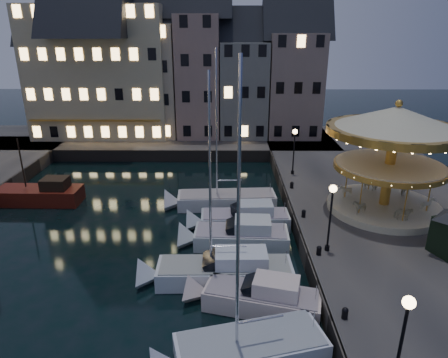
{
  "coord_description": "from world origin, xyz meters",
  "views": [
    {
      "loc": [
        1.24,
        -19.85,
        13.59
      ],
      "look_at": [
        1.0,
        8.0,
        3.2
      ],
      "focal_mm": 32.0,
      "sensor_mm": 36.0,
      "label": 1
    }
  ],
  "objects_px": {
    "bollard_d": "(292,185)",
    "red_fishing_boat": "(41,195)",
    "motorboat_e": "(239,219)",
    "streetlamp_a": "(403,333)",
    "motorboat_a": "(238,352)",
    "motorboat_b": "(254,298)",
    "motorboat_c": "(218,271)",
    "streetlamp_c": "(294,145)",
    "motorboat_d": "(235,237)",
    "streetlamp_b": "(331,209)",
    "bollard_a": "(345,313)",
    "bollard_c": "(304,213)",
    "carousel": "(394,140)",
    "motorboat_f": "(220,200)",
    "bollard_b": "(319,250)"
  },
  "relations": [
    {
      "from": "streetlamp_b",
      "to": "motorboat_f",
      "type": "bearing_deg",
      "value": 125.79
    },
    {
      "from": "streetlamp_b",
      "to": "bollard_a",
      "type": "relative_size",
      "value": 7.32
    },
    {
      "from": "streetlamp_b",
      "to": "streetlamp_c",
      "type": "relative_size",
      "value": 1.0
    },
    {
      "from": "motorboat_c",
      "to": "motorboat_e",
      "type": "relative_size",
      "value": 1.57
    },
    {
      "from": "bollard_c",
      "to": "motorboat_e",
      "type": "height_order",
      "value": "motorboat_e"
    },
    {
      "from": "motorboat_e",
      "to": "motorboat_f",
      "type": "distance_m",
      "value": 4.03
    },
    {
      "from": "motorboat_a",
      "to": "motorboat_d",
      "type": "relative_size",
      "value": 1.73
    },
    {
      "from": "bollard_a",
      "to": "motorboat_c",
      "type": "bearing_deg",
      "value": 141.63
    },
    {
      "from": "streetlamp_b",
      "to": "motorboat_a",
      "type": "xyz_separation_m",
      "value": [
        -5.47,
        -7.31,
        -3.48
      ]
    },
    {
      "from": "motorboat_e",
      "to": "bollard_a",
      "type": "bearing_deg",
      "value": -68.6
    },
    {
      "from": "streetlamp_c",
      "to": "motorboat_d",
      "type": "bearing_deg",
      "value": -116.96
    },
    {
      "from": "motorboat_d",
      "to": "streetlamp_b",
      "type": "bearing_deg",
      "value": -27.58
    },
    {
      "from": "motorboat_a",
      "to": "motorboat_b",
      "type": "xyz_separation_m",
      "value": [
        0.89,
        3.61,
        0.1
      ]
    },
    {
      "from": "bollard_a",
      "to": "bollard_d",
      "type": "xyz_separation_m",
      "value": [
        0.0,
        16.0,
        0.0
      ]
    },
    {
      "from": "bollard_c",
      "to": "red_fishing_boat",
      "type": "distance_m",
      "value": 21.59
    },
    {
      "from": "motorboat_e",
      "to": "red_fishing_boat",
      "type": "bearing_deg",
      "value": 165.16
    },
    {
      "from": "streetlamp_b",
      "to": "motorboat_e",
      "type": "relative_size",
      "value": 0.56
    },
    {
      "from": "streetlamp_c",
      "to": "motorboat_b",
      "type": "xyz_separation_m",
      "value": [
        -4.58,
        -17.19,
        -3.38
      ]
    },
    {
      "from": "bollard_c",
      "to": "carousel",
      "type": "xyz_separation_m",
      "value": [
        6.04,
        1.26,
        4.97
      ]
    },
    {
      "from": "bollard_b",
      "to": "motorboat_a",
      "type": "xyz_separation_m",
      "value": [
        -4.87,
        -6.81,
        -1.06
      ]
    },
    {
      "from": "streetlamp_a",
      "to": "bollard_c",
      "type": "distance_m",
      "value": 14.71
    },
    {
      "from": "motorboat_c",
      "to": "red_fishing_boat",
      "type": "height_order",
      "value": "motorboat_c"
    },
    {
      "from": "bollard_a",
      "to": "motorboat_d",
      "type": "relative_size",
      "value": 0.08
    },
    {
      "from": "streetlamp_a",
      "to": "motorboat_c",
      "type": "xyz_separation_m",
      "value": [
        -6.49,
        8.66,
        -3.34
      ]
    },
    {
      "from": "bollard_a",
      "to": "motorboat_e",
      "type": "distance_m",
      "value": 12.29
    },
    {
      "from": "streetlamp_c",
      "to": "red_fishing_boat",
      "type": "relative_size",
      "value": 0.6
    },
    {
      "from": "bollard_a",
      "to": "carousel",
      "type": "xyz_separation_m",
      "value": [
        6.04,
        11.76,
        4.97
      ]
    },
    {
      "from": "bollard_b",
      "to": "red_fishing_boat",
      "type": "bearing_deg",
      "value": 153.86
    },
    {
      "from": "streetlamp_a",
      "to": "red_fishing_boat",
      "type": "height_order",
      "value": "red_fishing_boat"
    },
    {
      "from": "streetlamp_b",
      "to": "motorboat_b",
      "type": "bearing_deg",
      "value": -141.1
    },
    {
      "from": "streetlamp_a",
      "to": "motorboat_b",
      "type": "distance_m",
      "value": 8.49
    },
    {
      "from": "motorboat_a",
      "to": "motorboat_d",
      "type": "height_order",
      "value": "motorboat_a"
    },
    {
      "from": "bollard_b",
      "to": "motorboat_d",
      "type": "relative_size",
      "value": 0.08
    },
    {
      "from": "motorboat_b",
      "to": "motorboat_d",
      "type": "relative_size",
      "value": 0.96
    },
    {
      "from": "streetlamp_a",
      "to": "streetlamp_c",
      "type": "xyz_separation_m",
      "value": [
        0.0,
        23.5,
        0.0
      ]
    },
    {
      "from": "streetlamp_c",
      "to": "motorboat_f",
      "type": "xyz_separation_m",
      "value": [
        -6.59,
        -4.36,
        -3.49
      ]
    },
    {
      "from": "bollard_d",
      "to": "carousel",
      "type": "bearing_deg",
      "value": -35.06
    },
    {
      "from": "motorboat_a",
      "to": "motorboat_b",
      "type": "relative_size",
      "value": 1.8
    },
    {
      "from": "bollard_a",
      "to": "motorboat_d",
      "type": "bearing_deg",
      "value": 118.65
    },
    {
      "from": "streetlamp_b",
      "to": "bollard_d",
      "type": "distance_m",
      "value": 10.3
    },
    {
      "from": "bollard_c",
      "to": "carousel",
      "type": "bearing_deg",
      "value": 11.79
    },
    {
      "from": "bollard_a",
      "to": "motorboat_c",
      "type": "distance_m",
      "value": 7.57
    },
    {
      "from": "bollard_b",
      "to": "bollard_d",
      "type": "xyz_separation_m",
      "value": [
        0.0,
        10.5,
        0.0
      ]
    },
    {
      "from": "red_fishing_boat",
      "to": "motorboat_d",
      "type": "bearing_deg",
      "value": -23.3
    },
    {
      "from": "carousel",
      "to": "motorboat_c",
      "type": "bearing_deg",
      "value": -149.26
    },
    {
      "from": "streetlamp_b",
      "to": "bollard_b",
      "type": "height_order",
      "value": "streetlamp_b"
    },
    {
      "from": "bollard_d",
      "to": "red_fishing_boat",
      "type": "xyz_separation_m",
      "value": [
        -20.91,
        -0.24,
        -0.91
      ]
    },
    {
      "from": "motorboat_b",
      "to": "carousel",
      "type": "distance_m",
      "value": 15.0
    },
    {
      "from": "bollard_a",
      "to": "motorboat_f",
      "type": "bearing_deg",
      "value": 111.58
    },
    {
      "from": "streetlamp_b",
      "to": "motorboat_c",
      "type": "distance_m",
      "value": 7.42
    }
  ]
}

